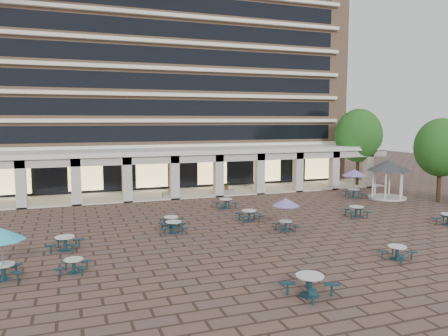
{
  "coord_description": "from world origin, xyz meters",
  "views": [
    {
      "loc": [
        -11.05,
        -25.98,
        7.14
      ],
      "look_at": [
        -0.69,
        3.0,
        3.76
      ],
      "focal_mm": 35.0,
      "sensor_mm": 36.0,
      "label": 1
    }
  ],
  "objects_px": {
    "picnic_table_0": "(74,264)",
    "picnic_table_2": "(397,251)",
    "planter_right": "(227,189)",
    "picnic_table_1": "(310,283)",
    "gazebo": "(388,170)",
    "planter_left": "(171,193)"
  },
  "relations": [
    {
      "from": "picnic_table_0",
      "to": "picnic_table_2",
      "type": "xyz_separation_m",
      "value": [
        15.7,
        -3.52,
        0.02
      ]
    },
    {
      "from": "planter_right",
      "to": "picnic_table_0",
      "type": "bearing_deg",
      "value": -128.4
    },
    {
      "from": "planter_right",
      "to": "picnic_table_2",
      "type": "bearing_deg",
      "value": -85.8
    },
    {
      "from": "picnic_table_0",
      "to": "picnic_table_1",
      "type": "height_order",
      "value": "picnic_table_1"
    },
    {
      "from": "picnic_table_1",
      "to": "picnic_table_2",
      "type": "distance_m",
      "value": 7.13
    },
    {
      "from": "planter_right",
      "to": "picnic_table_1",
      "type": "bearing_deg",
      "value": -102.02
    },
    {
      "from": "gazebo",
      "to": "planter_right",
      "type": "bearing_deg",
      "value": 152.92
    },
    {
      "from": "picnic_table_2",
      "to": "gazebo",
      "type": "relative_size",
      "value": 0.5
    },
    {
      "from": "planter_left",
      "to": "planter_right",
      "type": "relative_size",
      "value": 1.0
    },
    {
      "from": "planter_left",
      "to": "picnic_table_0",
      "type": "bearing_deg",
      "value": -115.91
    },
    {
      "from": "picnic_table_1",
      "to": "gazebo",
      "type": "distance_m",
      "value": 25.17
    },
    {
      "from": "picnic_table_1",
      "to": "planter_left",
      "type": "xyz_separation_m",
      "value": [
        -0.38,
        23.9,
        -0.04
      ]
    },
    {
      "from": "picnic_table_0",
      "to": "gazebo",
      "type": "relative_size",
      "value": 0.46
    },
    {
      "from": "planter_right",
      "to": "planter_left",
      "type": "bearing_deg",
      "value": 180.0
    },
    {
      "from": "picnic_table_0",
      "to": "gazebo",
      "type": "xyz_separation_m",
      "value": [
        27.34,
        11.07,
        2.25
      ]
    },
    {
      "from": "gazebo",
      "to": "planter_left",
      "type": "height_order",
      "value": "gazebo"
    },
    {
      "from": "gazebo",
      "to": "picnic_table_2",
      "type": "bearing_deg",
      "value": -128.6
    },
    {
      "from": "picnic_table_0",
      "to": "planter_left",
      "type": "bearing_deg",
      "value": 78.68
    },
    {
      "from": "picnic_table_0",
      "to": "planter_right",
      "type": "height_order",
      "value": "planter_right"
    },
    {
      "from": "picnic_table_2",
      "to": "planter_left",
      "type": "bearing_deg",
      "value": 87.92
    },
    {
      "from": "picnic_table_0",
      "to": "planter_right",
      "type": "bearing_deg",
      "value": 66.18
    },
    {
      "from": "picnic_table_1",
      "to": "picnic_table_2",
      "type": "bearing_deg",
      "value": -0.89
    }
  ]
}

